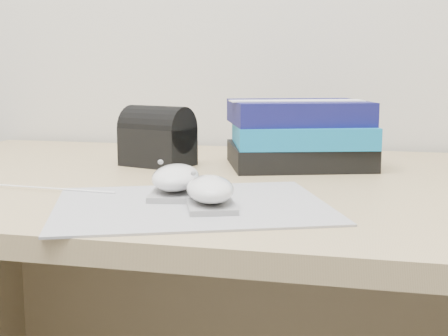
% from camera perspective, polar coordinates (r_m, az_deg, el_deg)
% --- Properties ---
extents(desk, '(1.60, 0.80, 0.73)m').
position_cam_1_polar(desk, '(1.13, 8.40, -12.41)').
color(desk, tan).
rests_on(desk, ground).
extents(mousepad, '(0.43, 0.38, 0.00)m').
position_cam_1_polar(mousepad, '(0.82, -3.01, -3.40)').
color(mousepad, gray).
rests_on(mousepad, desk).
extents(mouse_rear, '(0.08, 0.13, 0.05)m').
position_cam_1_polar(mouse_rear, '(0.87, -4.43, -1.11)').
color(mouse_rear, gray).
rests_on(mouse_rear, mousepad).
extents(mouse_front, '(0.09, 0.12, 0.05)m').
position_cam_1_polar(mouse_front, '(0.79, -1.28, -2.17)').
color(mouse_front, gray).
rests_on(mouse_front, mousepad).
extents(usb_cable, '(0.20, 0.02, 0.00)m').
position_cam_1_polar(usb_cable, '(0.94, -15.19, -1.84)').
color(usb_cable, white).
rests_on(usb_cable, mousepad).
extents(book_stack, '(0.29, 0.26, 0.12)m').
position_cam_1_polar(book_stack, '(1.14, 6.89, 3.10)').
color(book_stack, black).
rests_on(book_stack, desk).
extents(pouch, '(0.14, 0.12, 0.11)m').
position_cam_1_polar(pouch, '(1.15, -6.10, 2.85)').
color(pouch, black).
rests_on(pouch, desk).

